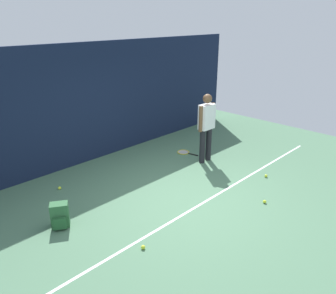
{
  "coord_description": "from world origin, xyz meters",
  "views": [
    {
      "loc": [
        -4.4,
        -3.9,
        3.4
      ],
      "look_at": [
        0.0,
        0.4,
        1.0
      ],
      "focal_mm": 36.06,
      "sensor_mm": 36.0,
      "label": 1
    }
  ],
  "objects_px": {
    "tennis_player": "(206,124)",
    "tennis_racket": "(184,152)",
    "tennis_ball_mid_court": "(143,247)",
    "backpack": "(60,216)",
    "tennis_ball_near_player": "(266,176)",
    "tennis_ball_far_left": "(60,188)",
    "tennis_ball_by_fence": "(265,202)"
  },
  "relations": [
    {
      "from": "tennis_ball_by_fence",
      "to": "tennis_ball_mid_court",
      "type": "relative_size",
      "value": 1.0
    },
    {
      "from": "backpack",
      "to": "tennis_ball_near_player",
      "type": "height_order",
      "value": "backpack"
    },
    {
      "from": "tennis_player",
      "to": "tennis_racket",
      "type": "distance_m",
      "value": 1.2
    },
    {
      "from": "tennis_racket",
      "to": "tennis_ball_mid_court",
      "type": "height_order",
      "value": "tennis_ball_mid_court"
    },
    {
      "from": "tennis_racket",
      "to": "tennis_ball_by_fence",
      "type": "height_order",
      "value": "tennis_ball_by_fence"
    },
    {
      "from": "tennis_ball_near_player",
      "to": "tennis_ball_far_left",
      "type": "bearing_deg",
      "value": 141.64
    },
    {
      "from": "tennis_ball_mid_court",
      "to": "backpack",
      "type": "bearing_deg",
      "value": 111.74
    },
    {
      "from": "tennis_racket",
      "to": "tennis_ball_far_left",
      "type": "xyz_separation_m",
      "value": [
        -3.34,
        0.51,
        0.02
      ]
    },
    {
      "from": "tennis_player",
      "to": "tennis_ball_mid_court",
      "type": "distance_m",
      "value": 3.79
    },
    {
      "from": "tennis_ball_mid_court",
      "to": "tennis_racket",
      "type": "bearing_deg",
      "value": 32.68
    },
    {
      "from": "tennis_ball_near_player",
      "to": "tennis_ball_far_left",
      "type": "relative_size",
      "value": 1.0
    },
    {
      "from": "backpack",
      "to": "tennis_ball_near_player",
      "type": "relative_size",
      "value": 6.67
    },
    {
      "from": "tennis_ball_near_player",
      "to": "tennis_ball_far_left",
      "type": "distance_m",
      "value": 4.52
    },
    {
      "from": "tennis_ball_near_player",
      "to": "tennis_ball_mid_court",
      "type": "distance_m",
      "value": 3.61
    },
    {
      "from": "tennis_player",
      "to": "tennis_racket",
      "type": "relative_size",
      "value": 2.68
    },
    {
      "from": "tennis_ball_mid_court",
      "to": "tennis_player",
      "type": "bearing_deg",
      "value": 23.38
    },
    {
      "from": "tennis_ball_near_player",
      "to": "tennis_ball_by_fence",
      "type": "xyz_separation_m",
      "value": [
        -1.04,
        -0.55,
        0.0
      ]
    },
    {
      "from": "backpack",
      "to": "tennis_ball_by_fence",
      "type": "relative_size",
      "value": 6.67
    },
    {
      "from": "backpack",
      "to": "tennis_ball_far_left",
      "type": "xyz_separation_m",
      "value": [
        0.65,
        1.23,
        -0.18
      ]
    },
    {
      "from": "tennis_player",
      "to": "tennis_ball_near_player",
      "type": "xyz_separation_m",
      "value": [
        0.24,
        -1.56,
        -0.93
      ]
    },
    {
      "from": "tennis_player",
      "to": "tennis_ball_near_player",
      "type": "height_order",
      "value": "tennis_player"
    },
    {
      "from": "tennis_racket",
      "to": "tennis_ball_near_player",
      "type": "bearing_deg",
      "value": 174.08
    },
    {
      "from": "backpack",
      "to": "tennis_ball_near_player",
      "type": "bearing_deg",
      "value": 11.43
    },
    {
      "from": "tennis_ball_near_player",
      "to": "tennis_ball_mid_court",
      "type": "relative_size",
      "value": 1.0
    },
    {
      "from": "tennis_racket",
      "to": "tennis_ball_by_fence",
      "type": "bearing_deg",
      "value": 152.6
    },
    {
      "from": "tennis_ball_by_fence",
      "to": "tennis_ball_near_player",
      "type": "bearing_deg",
      "value": 27.91
    },
    {
      "from": "tennis_ball_mid_court",
      "to": "tennis_ball_far_left",
      "type": "xyz_separation_m",
      "value": [
        0.07,
        2.7,
        0.0
      ]
    },
    {
      "from": "backpack",
      "to": "tennis_ball_mid_court",
      "type": "relative_size",
      "value": 6.67
    },
    {
      "from": "tennis_ball_far_left",
      "to": "tennis_ball_near_player",
      "type": "bearing_deg",
      "value": -38.36
    },
    {
      "from": "tennis_ball_by_fence",
      "to": "backpack",
      "type": "bearing_deg",
      "value": 146.05
    },
    {
      "from": "backpack",
      "to": "tennis_ball_far_left",
      "type": "height_order",
      "value": "backpack"
    },
    {
      "from": "tennis_player",
      "to": "tennis_ball_by_fence",
      "type": "xyz_separation_m",
      "value": [
        -0.8,
        -2.11,
        -0.93
      ]
    }
  ]
}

